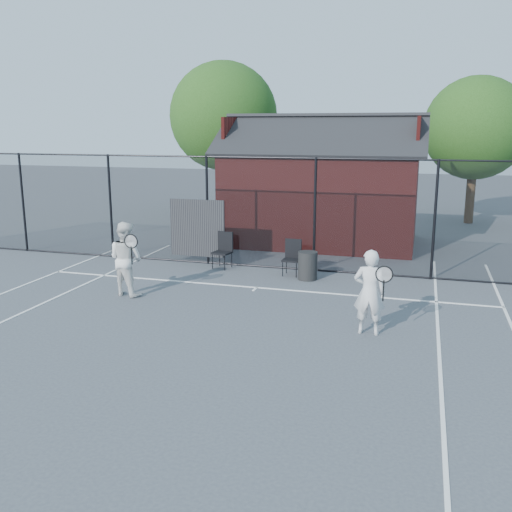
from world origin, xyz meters
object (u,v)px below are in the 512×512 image
(chair_right, at_px, (291,258))
(player_front, at_px, (369,292))
(clubhouse, at_px, (322,194))
(chair_left, at_px, (222,251))
(player_back, at_px, (126,259))
(waste_bin, at_px, (308,266))

(chair_right, bearing_deg, player_front, -56.20)
(clubhouse, height_order, chair_left, clubhouse)
(player_back, height_order, chair_right, player_back)
(player_front, distance_m, chair_right, 4.44)
(clubhouse, bearing_deg, player_back, -113.35)
(clubhouse, relative_size, waste_bin, 9.15)
(chair_left, distance_m, chair_right, 1.99)
(player_front, bearing_deg, chair_left, 137.11)
(clubhouse, xyz_separation_m, waste_bin, (0.51, -4.90, -1.25))
(waste_bin, bearing_deg, chair_left, 168.50)
(clubhouse, distance_m, chair_left, 4.94)
(clubhouse, bearing_deg, waste_bin, -84.01)
(player_front, height_order, waste_bin, player_front)
(chair_left, relative_size, waste_bin, 1.35)
(player_back, bearing_deg, clubhouse, 66.65)
(clubhouse, bearing_deg, player_front, -74.35)
(clubhouse, height_order, chair_right, clubhouse)
(player_back, distance_m, chair_right, 4.25)
(chair_left, relative_size, chair_right, 1.06)
(clubhouse, distance_m, chair_right, 4.76)
(chair_left, bearing_deg, chair_right, 4.20)
(clubhouse, relative_size, chair_right, 7.19)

